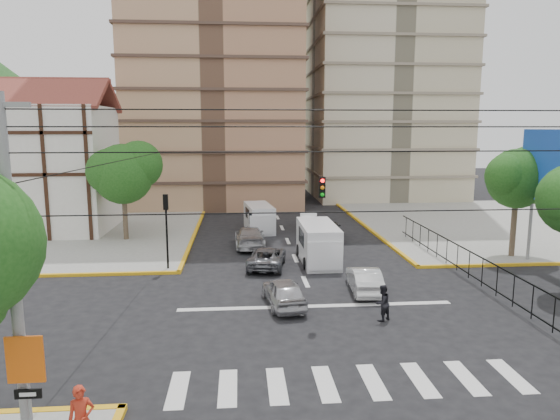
{
  "coord_description": "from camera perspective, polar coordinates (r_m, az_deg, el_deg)",
  "views": [
    {
      "loc": [
        -3.54,
        -21.1,
        8.32
      ],
      "look_at": [
        -1.4,
        5.05,
        4.0
      ],
      "focal_mm": 32.0,
      "sensor_mm": 36.0,
      "label": 1
    }
  ],
  "objects": [
    {
      "name": "pedestrian_crosswalk",
      "position": [
        22.5,
        11.61,
        -10.35
      ],
      "size": [
        0.99,
        0.93,
        1.61
      ],
      "primitive_type": "imported",
      "rotation": [
        0.0,
        0.0,
        3.69
      ],
      "color": "black",
      "rests_on": "ground"
    },
    {
      "name": "car_silver_rear_left",
      "position": [
        35.3,
        -3.5,
        -3.09
      ],
      "size": [
        2.16,
        5.06,
        1.46
      ],
      "primitive_type": "imported",
      "rotation": [
        0.0,
        0.0,
        3.17
      ],
      "color": "#AAABAF",
      "rests_on": "ground"
    },
    {
      "name": "crosswalk_stripes",
      "position": [
        17.6,
        7.92,
        -18.94
      ],
      "size": [
        12.0,
        2.4,
        0.01
      ],
      "primitive_type": "cube",
      "color": "silver",
      "rests_on": "ground"
    },
    {
      "name": "billboard",
      "position": [
        32.61,
        28.89,
        4.11
      ],
      "size": [
        0.36,
        6.2,
        8.1
      ],
      "color": "slate",
      "rests_on": "ground"
    },
    {
      "name": "utility_pole_sw",
      "position": [
        13.74,
        -28.12,
        -6.76
      ],
      "size": [
        1.4,
        0.28,
        9.0
      ],
      "color": "slate",
      "rests_on": "ground"
    },
    {
      "name": "car_white_rear_right",
      "position": [
        42.27,
        3.27,
        -1.11
      ],
      "size": [
        1.92,
        4.14,
        1.31
      ],
      "primitive_type": "imported",
      "rotation": [
        0.0,
        0.0,
        3.01
      ],
      "color": "white",
      "rests_on": "ground"
    },
    {
      "name": "car_white_front_right",
      "position": [
        26.15,
        9.62,
        -7.82
      ],
      "size": [
        1.68,
        4.08,
        1.31
      ],
      "primitive_type": "imported",
      "rotation": [
        0.0,
        0.0,
        3.07
      ],
      "color": "silver",
      "rests_on": "ground"
    },
    {
      "name": "van_left_lane",
      "position": [
        40.51,
        -2.39,
        -1.0
      ],
      "size": [
        2.47,
        4.99,
        2.15
      ],
      "rotation": [
        0.0,
        0.0,
        0.13
      ],
      "color": "silver",
      "rests_on": "ground"
    },
    {
      "name": "sidewalk_nw",
      "position": [
        45.04,
        -26.05,
        -2.16
      ],
      "size": [
        26.0,
        26.0,
        0.15
      ],
      "primitive_type": "cube",
      "color": "gray",
      "rests_on": "ground"
    },
    {
      "name": "stop_line",
      "position": [
        24.06,
        4.14,
        -10.89
      ],
      "size": [
        13.0,
        0.4,
        0.01
      ],
      "primitive_type": "cube",
      "color": "silver",
      "rests_on": "ground"
    },
    {
      "name": "ground",
      "position": [
        22.95,
        4.6,
        -11.93
      ],
      "size": [
        160.0,
        160.0,
        0.0
      ],
      "primitive_type": "plane",
      "color": "black",
      "rests_on": "ground"
    },
    {
      "name": "van_right_lane",
      "position": [
        31.11,
        4.45,
        -3.95
      ],
      "size": [
        2.25,
        5.37,
        2.42
      ],
      "rotation": [
        0.0,
        0.0,
        0.01
      ],
      "color": "silver",
      "rests_on": "ground"
    },
    {
      "name": "traffic_light_hanging",
      "position": [
        19.54,
        5.79,
        2.19
      ],
      "size": [
        18.0,
        9.12,
        0.92
      ],
      "color": "black",
      "rests_on": "ground"
    },
    {
      "name": "tudor_building",
      "position": [
        44.02,
        -25.32,
        4.46
      ],
      "size": [
        10.8,
        8.05,
        12.23
      ],
      "color": "silver",
      "rests_on": "ground"
    },
    {
      "name": "car_grey_mid_left",
      "position": [
        30.28,
        -1.51,
        -5.39
      ],
      "size": [
        2.75,
        4.72,
        1.24
      ],
      "primitive_type": "imported",
      "rotation": [
        0.0,
        0.0,
        2.98
      ],
      "color": "slate",
      "rests_on": "ground"
    },
    {
      "name": "sidewalk_ne",
      "position": [
        48.07,
        24.73,
        -1.39
      ],
      "size": [
        26.0,
        26.0,
        0.15
      ],
      "primitive_type": "cube",
      "color": "gray",
      "rests_on": "ground"
    },
    {
      "name": "tree_park_c",
      "position": [
        35.02,
        25.61,
        3.55
      ],
      "size": [
        4.65,
        3.8,
        7.25
      ],
      "color": "#473828",
      "rests_on": "ground"
    },
    {
      "name": "car_darkgrey_mid_right",
      "position": [
        37.95,
        5.72,
        -2.25
      ],
      "size": [
        2.15,
        4.39,
        1.44
      ],
      "primitive_type": "imported",
      "rotation": [
        0.0,
        0.0,
        3.03
      ],
      "color": "#242427",
      "rests_on": "ground"
    },
    {
      "name": "district_sign",
      "position": [
        14.24,
        -27.0,
        -16.05
      ],
      "size": [
        0.9,
        0.12,
        3.2
      ],
      "color": "slate",
      "rests_on": "ground"
    },
    {
      "name": "tree_tudor",
      "position": [
        38.17,
        -17.37,
        4.26
      ],
      "size": [
        5.39,
        4.4,
        7.43
      ],
      "color": "#473828",
      "rests_on": "ground"
    },
    {
      "name": "pedestrian_sw_corner",
      "position": [
        14.55,
        -21.75,
        -21.36
      ],
      "size": [
        0.75,
        0.6,
        1.79
      ],
      "primitive_type": "imported",
      "rotation": [
        0.0,
        0.0,
        0.29
      ],
      "color": "red",
      "rests_on": "sidewalk_sw"
    },
    {
      "name": "traffic_light_nw",
      "position": [
        29.67,
        -12.87,
        -0.99
      ],
      "size": [
        0.28,
        0.22,
        4.4
      ],
      "color": "black",
      "rests_on": "ground"
    },
    {
      "name": "car_silver_front_left",
      "position": [
        23.86,
        0.43,
        -9.34
      ],
      "size": [
        2.08,
        4.13,
        1.35
      ],
      "primitive_type": "imported",
      "rotation": [
        0.0,
        0.0,
        3.27
      ],
      "color": "#A9A9AD",
      "rests_on": "ground"
    },
    {
      "name": "park_fence",
      "position": [
        29.69,
        20.7,
        -7.54
      ],
      "size": [
        0.1,
        22.5,
        1.66
      ],
      "primitive_type": null,
      "color": "black",
      "rests_on": "ground"
    }
  ]
}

